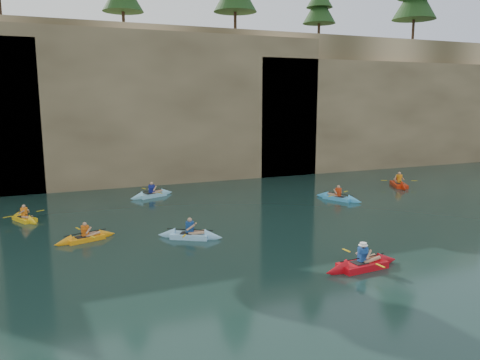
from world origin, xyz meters
name	(u,v)px	position (x,y,z in m)	size (l,w,h in m)	color
ground	(292,305)	(0.00, 0.00, 0.00)	(160.00, 160.00, 0.00)	black
cliff	(127,102)	(0.00, 30.00, 6.00)	(70.00, 16.00, 12.00)	tan
cliff_slab_center	(171,106)	(2.00, 22.60, 5.70)	(24.00, 2.40, 11.40)	#96805A
cliff_slab_east	(385,113)	(22.00, 22.60, 4.92)	(26.00, 2.40, 9.84)	#96805A
sea_cave_center	(91,166)	(-4.00, 21.95, 1.60)	(3.50, 1.00, 3.20)	black
sea_cave_east	(270,149)	(10.00, 21.95, 2.25)	(5.00, 1.00, 4.50)	black
main_kayaker	(362,264)	(3.96, 1.72, 0.17)	(3.44, 2.31, 1.26)	red
kayaker_orange	(85,238)	(-5.44, 9.42, 0.13)	(2.91, 2.08, 1.08)	#FF9910
kayaker_ltblue_near	(190,235)	(-0.96, 7.96, 0.15)	(3.00, 2.22, 1.21)	#98D5FF
kayaker_red_far	(399,184)	(16.67, 14.29, 0.16)	(2.35, 3.57, 1.32)	red
kayaker_yellow	(25,218)	(-8.10, 14.25, 0.13)	(1.97, 2.66, 1.08)	yellow
kayaker_ltblue_mid	(152,195)	(-0.66, 17.61, 0.15)	(3.26, 2.28, 1.22)	#8DD4ED
kayaker_blue_east	(338,198)	(10.02, 12.19, 0.14)	(2.12, 3.26, 1.16)	#46B0EE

